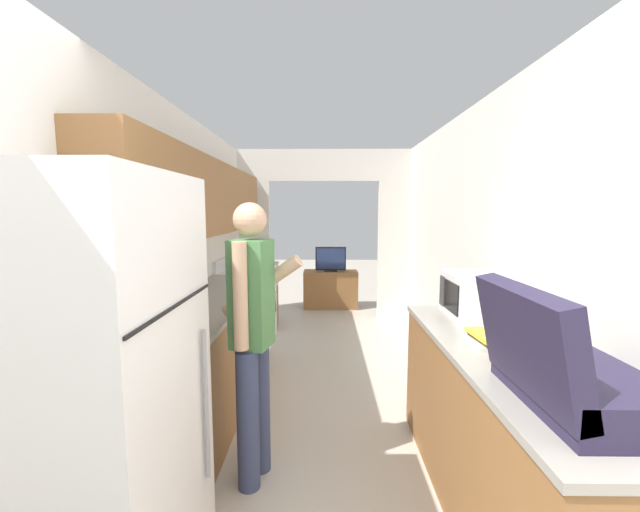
# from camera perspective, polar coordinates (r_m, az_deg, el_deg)

# --- Properties ---
(wall_left) EXTENTS (0.38, 7.28, 2.50)m
(wall_left) POSITION_cam_1_polar(r_m,az_deg,el_deg) (3.33, -20.56, 3.25)
(wall_left) COLOR white
(wall_left) RESTS_ON ground_plane
(wall_right) EXTENTS (0.06, 7.28, 2.50)m
(wall_right) POSITION_cam_1_polar(r_m,az_deg,el_deg) (3.01, 25.79, -1.20)
(wall_right) COLOR white
(wall_right) RESTS_ON ground_plane
(wall_far_with_doorway) EXTENTS (2.90, 0.06, 2.50)m
(wall_far_with_doorway) POSITION_cam_1_polar(r_m,az_deg,el_deg) (5.77, 0.58, 4.77)
(wall_far_with_doorway) COLOR white
(wall_far_with_doorway) RESTS_ON ground_plane
(counter_left) EXTENTS (0.62, 3.66, 0.91)m
(counter_left) POSITION_cam_1_polar(r_m,az_deg,el_deg) (3.71, -14.57, -11.97)
(counter_left) COLOR brown
(counter_left) RESTS_ON ground_plane
(counter_right) EXTENTS (0.62, 1.96, 0.91)m
(counter_right) POSITION_cam_1_polar(r_m,az_deg,el_deg) (2.46, 25.25, -22.44)
(counter_right) COLOR brown
(counter_right) RESTS_ON ground_plane
(refrigerator) EXTENTS (0.72, 0.82, 1.77)m
(refrigerator) POSITION_cam_1_polar(r_m,az_deg,el_deg) (1.85, -30.26, -17.98)
(refrigerator) COLOR white
(refrigerator) RESTS_ON ground_plane
(range_oven) EXTENTS (0.66, 0.78, 1.05)m
(range_oven) POSITION_cam_1_polar(r_m,az_deg,el_deg) (4.96, -10.45, -7.07)
(range_oven) COLOR white
(range_oven) RESTS_ON ground_plane
(person) EXTENTS (0.54, 0.43, 1.67)m
(person) POSITION_cam_1_polar(r_m,az_deg,el_deg) (2.37, -9.75, -11.29)
(person) COLOR #384266
(person) RESTS_ON ground_plane
(suitcase) EXTENTS (0.48, 0.64, 0.45)m
(suitcase) POSITION_cam_1_polar(r_m,az_deg,el_deg) (1.75, 31.76, -13.90)
(suitcase) COLOR #231E38
(suitcase) RESTS_ON counter_right
(microwave) EXTENTS (0.38, 0.46, 0.29)m
(microwave) POSITION_cam_1_polar(r_m,az_deg,el_deg) (2.87, 21.91, -5.33)
(microwave) COLOR white
(microwave) RESTS_ON counter_right
(book_stack) EXTENTS (0.26, 0.30, 0.07)m
(book_stack) POSITION_cam_1_polar(r_m,az_deg,el_deg) (2.33, 24.01, -10.98)
(book_stack) COLOR white
(book_stack) RESTS_ON counter_right
(tv_cabinet) EXTENTS (0.90, 0.42, 0.62)m
(tv_cabinet) POSITION_cam_1_polar(r_m,az_deg,el_deg) (6.61, 1.57, -4.84)
(tv_cabinet) COLOR brown
(tv_cabinet) RESTS_ON ground_plane
(television) EXTENTS (0.50, 0.16, 0.41)m
(television) POSITION_cam_1_polar(r_m,az_deg,el_deg) (6.48, 1.59, -0.50)
(television) COLOR black
(television) RESTS_ON tv_cabinet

